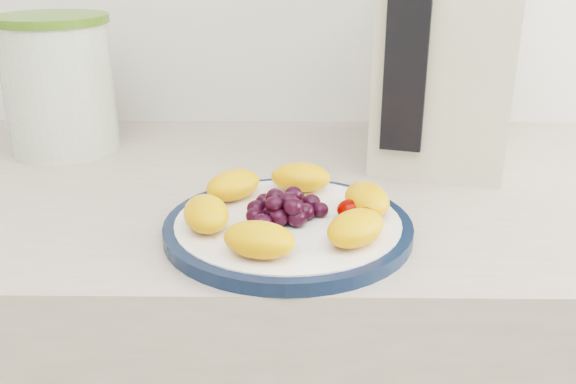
{
  "coord_description": "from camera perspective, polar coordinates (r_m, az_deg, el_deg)",
  "views": [
    {
      "loc": [
        0.04,
        0.39,
        1.21
      ],
      "look_at": [
        0.04,
        1.03,
        0.95
      ],
      "focal_mm": 40.0,
      "sensor_mm": 36.0,
      "label": 1
    }
  ],
  "objects": [
    {
      "name": "appliance_body",
      "position": [
        0.96,
        14.05,
        12.09
      ],
      "size": [
        0.24,
        0.29,
        0.31
      ],
      "primitive_type": "cube",
      "rotation": [
        0.0,
        0.0,
        -0.28
      ],
      "color": "beige",
      "rests_on": "counter"
    },
    {
      "name": "plate_rim",
      "position": [
        0.71,
        0.0,
        -3.2
      ],
      "size": [
        0.27,
        0.27,
        0.01
      ],
      "primitive_type": "cylinder",
      "color": "#112039",
      "rests_on": "counter"
    },
    {
      "name": "fruit_plate",
      "position": [
        0.7,
        0.24,
        -1.25
      ],
      "size": [
        0.24,
        0.24,
        0.03
      ],
      "color": "orange",
      "rests_on": "plate_face"
    },
    {
      "name": "plate_face",
      "position": [
        0.71,
        0.0,
        -3.13
      ],
      "size": [
        0.25,
        0.25,
        0.02
      ],
      "primitive_type": "cylinder",
      "color": "white",
      "rests_on": "counter"
    },
    {
      "name": "appliance_panel",
      "position": [
        0.84,
        10.46,
        11.32
      ],
      "size": [
        0.06,
        0.03,
        0.23
      ],
      "primitive_type": "cube",
      "rotation": [
        0.0,
        0.0,
        -0.28
      ],
      "color": "black",
      "rests_on": "appliance_body"
    },
    {
      "name": "canister_lid",
      "position": [
        1.01,
        -20.4,
        14.22
      ],
      "size": [
        0.2,
        0.2,
        0.01
      ],
      "primitive_type": "cylinder",
      "rotation": [
        0.0,
        0.0,
        0.25
      ],
      "color": "#4A6B26",
      "rests_on": "canister"
    },
    {
      "name": "canister",
      "position": [
        1.03,
        -19.66,
        8.65
      ],
      "size": [
        0.19,
        0.19,
        0.19
      ],
      "primitive_type": "cylinder",
      "rotation": [
        0.0,
        0.0,
        0.25
      ],
      "color": "#385C19",
      "rests_on": "counter"
    }
  ]
}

